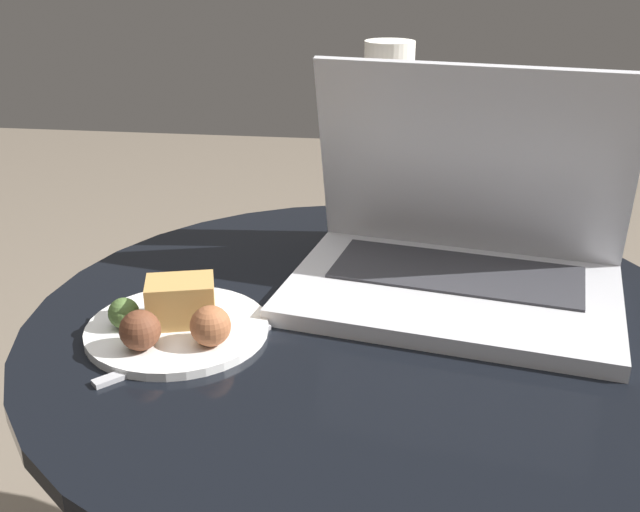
# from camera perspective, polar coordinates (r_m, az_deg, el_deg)

# --- Properties ---
(table) EXTENTS (0.73, 0.73, 0.57)m
(table) POSITION_cam_1_polar(r_m,az_deg,el_deg) (0.87, 3.68, -12.30)
(table) COLOR black
(table) RESTS_ON ground_plane
(laptop) EXTENTS (0.40, 0.30, 0.25)m
(laptop) POSITION_cam_1_polar(r_m,az_deg,el_deg) (0.86, 10.48, 0.60)
(laptop) COLOR silver
(laptop) RESTS_ON table
(beer_glass) EXTENTS (0.06, 0.06, 0.26)m
(beer_glass) POSITION_cam_1_polar(r_m,az_deg,el_deg) (0.96, 4.78, 8.39)
(beer_glass) COLOR gold
(beer_glass) RESTS_ON table
(snack_plate) EXTENTS (0.19, 0.19, 0.05)m
(snack_plate) POSITION_cam_1_polar(r_m,az_deg,el_deg) (0.77, -10.97, -4.89)
(snack_plate) COLOR white
(snack_plate) RESTS_ON table
(fork) EXTENTS (0.14, 0.15, 0.00)m
(fork) POSITION_cam_1_polar(r_m,az_deg,el_deg) (0.75, -9.20, -6.86)
(fork) COLOR #B2B2B7
(fork) RESTS_ON table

